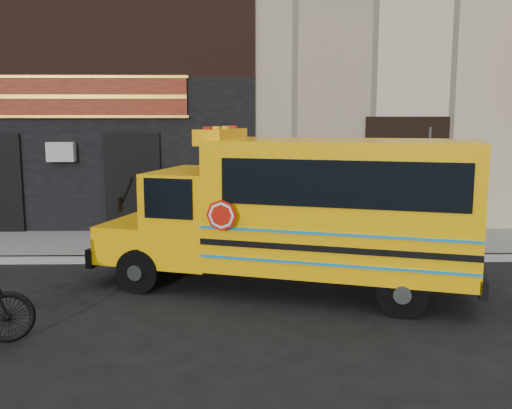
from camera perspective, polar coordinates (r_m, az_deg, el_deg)
name	(u,v)px	position (r m, az deg, el deg)	size (l,w,h in m)	color
ground	(261,300)	(10.02, 0.49, -9.49)	(120.00, 120.00, 0.00)	black
curb	(257,259)	(12.49, 0.15, -5.44)	(40.00, 0.20, 0.15)	gray
sidewalk	(256,244)	(13.95, 0.00, -3.93)	(40.00, 3.00, 0.15)	slate
building	(251,28)	(20.19, -0.52, 17.25)	(20.00, 10.70, 12.00)	beige
school_bus	(305,209)	(10.24, 4.93, -0.42)	(7.22, 4.08, 2.92)	black
sign_pole	(428,188)	(12.86, 16.81, 1.60)	(0.06, 0.26, 2.92)	#373D39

